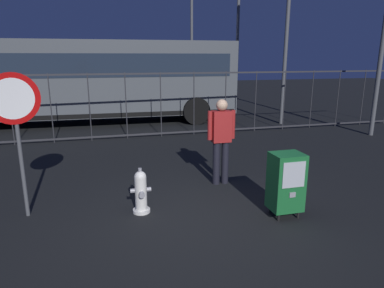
% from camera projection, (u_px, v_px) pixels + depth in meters
% --- Properties ---
extents(ground_plane, '(60.00, 60.00, 0.00)m').
position_uv_depth(ground_plane, '(193.00, 221.00, 5.25)').
color(ground_plane, black).
extents(fire_hydrant, '(0.33, 0.31, 0.75)m').
position_uv_depth(fire_hydrant, '(141.00, 192.00, 5.46)').
color(fire_hydrant, silver).
rests_on(fire_hydrant, ground_plane).
extents(newspaper_box_primary, '(0.48, 0.42, 1.02)m').
position_uv_depth(newspaper_box_primary, '(286.00, 182.00, 5.29)').
color(newspaper_box_primary, black).
rests_on(newspaper_box_primary, ground_plane).
extents(stop_sign, '(0.71, 0.31, 2.23)m').
position_uv_depth(stop_sign, '(15.00, 116.00, 5.03)').
color(stop_sign, '#4C4F54').
rests_on(stop_sign, ground_plane).
extents(pedestrian, '(0.55, 0.22, 1.67)m').
position_uv_depth(pedestrian, '(221.00, 137.00, 6.58)').
color(pedestrian, black).
rests_on(pedestrian, ground_plane).
extents(fence_barrier, '(18.03, 0.04, 2.00)m').
position_uv_depth(fence_barrier, '(144.00, 105.00, 10.45)').
color(fence_barrier, '#2D2D33').
rests_on(fence_barrier, ground_plane).
extents(bus_near, '(10.57, 3.01, 3.00)m').
position_uv_depth(bus_near, '(92.00, 77.00, 12.71)').
color(bus_near, '#4C5156').
rests_on(bus_near, ground_plane).
extents(street_light_near_left, '(0.32, 0.32, 7.22)m').
position_uv_depth(street_light_near_left, '(238.00, 18.00, 15.74)').
color(street_light_near_left, '#4C4F54').
rests_on(street_light_near_left, ground_plane).
extents(street_light_far_left, '(0.32, 0.32, 7.37)m').
position_uv_depth(street_light_far_left, '(192.00, 20.00, 17.26)').
color(street_light_far_left, '#4C4F54').
rests_on(street_light_far_left, ground_plane).
extents(street_light_far_right, '(0.32, 0.32, 7.15)m').
position_uv_depth(street_light_far_right, '(288.00, 6.00, 11.89)').
color(street_light_far_right, '#4C4F54').
rests_on(street_light_far_right, ground_plane).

